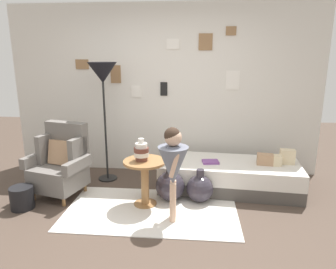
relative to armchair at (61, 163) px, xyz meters
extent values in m
plane|color=#4C3D33|center=(1.28, -0.88, -0.44)|extent=(12.00, 12.00, 0.00)
cube|color=silver|center=(1.28, 1.07, 0.86)|extent=(4.80, 0.10, 2.60)
cube|color=white|center=(0.85, 1.02, 0.85)|extent=(0.15, 0.02, 0.17)
cube|color=gray|center=(0.85, 1.01, 0.85)|extent=(0.12, 0.01, 0.14)
cube|color=olive|center=(1.90, 1.02, 1.59)|extent=(0.20, 0.02, 0.24)
cube|color=slate|center=(1.90, 1.01, 1.59)|extent=(0.16, 0.01, 0.19)
cube|color=olive|center=(2.26, 1.02, 1.74)|extent=(0.15, 0.02, 0.13)
cube|color=slate|center=(2.26, 1.01, 1.74)|extent=(0.12, 0.01, 0.10)
cube|color=black|center=(1.28, 1.02, 0.90)|extent=(0.11, 0.02, 0.21)
cube|color=#A4A4A2|center=(1.28, 1.01, 0.90)|extent=(0.08, 0.01, 0.16)
cube|color=olive|center=(0.53, 1.02, 1.12)|extent=(0.16, 0.02, 0.27)
cube|color=silver|center=(0.53, 1.01, 1.12)|extent=(0.12, 0.01, 0.21)
cube|color=olive|center=(0.00, 1.02, 1.26)|extent=(0.20, 0.02, 0.15)
cube|color=beige|center=(0.00, 1.01, 1.26)|extent=(0.16, 0.01, 0.11)
cube|color=white|center=(2.32, 1.02, 1.04)|extent=(0.20, 0.02, 0.28)
cube|color=beige|center=(2.32, 1.01, 1.04)|extent=(0.16, 0.01, 0.22)
cube|color=white|center=(1.42, 1.02, 1.56)|extent=(0.19, 0.02, 0.15)
cube|color=gray|center=(1.42, 1.01, 1.56)|extent=(0.15, 0.01, 0.12)
cube|color=silver|center=(1.27, -0.37, -0.43)|extent=(2.07, 1.18, 0.01)
cylinder|color=olive|center=(-0.31, -0.22, -0.38)|extent=(0.04, 0.04, 0.12)
cylinder|color=olive|center=(0.15, -0.35, -0.38)|extent=(0.04, 0.04, 0.12)
cylinder|color=olive|center=(-0.19, 0.21, -0.38)|extent=(0.04, 0.04, 0.12)
cylinder|color=olive|center=(0.27, 0.09, -0.38)|extent=(0.04, 0.04, 0.12)
cube|color=slate|center=(-0.02, -0.07, -0.17)|extent=(0.73, 0.70, 0.30)
cube|color=slate|center=(0.04, 0.15, 0.26)|extent=(0.62, 0.29, 0.55)
cube|color=slate|center=(-0.24, 0.10, 0.17)|extent=(0.16, 0.32, 0.39)
cube|color=slate|center=(0.26, -0.04, 0.17)|extent=(0.16, 0.32, 0.39)
cube|color=slate|center=(-0.34, 0.00, 0.05)|extent=(0.22, 0.51, 0.14)
cube|color=slate|center=(0.29, -0.17, 0.05)|extent=(0.22, 0.51, 0.14)
cube|color=tan|center=(0.01, 0.03, 0.14)|extent=(0.39, 0.25, 0.33)
cube|color=#4C4742|center=(2.26, 0.36, -0.35)|extent=(1.96, 0.96, 0.18)
cube|color=silver|center=(2.26, 0.36, -0.15)|extent=(1.96, 0.96, 0.22)
cube|color=beige|center=(3.04, 0.38, 0.06)|extent=(0.21, 0.14, 0.20)
cube|color=beige|center=(2.85, 0.29, 0.03)|extent=(0.18, 0.13, 0.14)
cube|color=tan|center=(2.73, 0.30, 0.04)|extent=(0.23, 0.15, 0.15)
cylinder|color=#9E7042|center=(1.17, -0.22, -0.43)|extent=(0.29, 0.29, 0.02)
cylinder|color=#9E7042|center=(1.17, -0.22, -0.15)|extent=(0.10, 0.10, 0.54)
cylinder|color=#9E7042|center=(1.17, -0.22, 0.14)|extent=(0.53, 0.53, 0.03)
cylinder|color=brown|center=(1.13, -0.22, 0.18)|extent=(0.15, 0.15, 0.05)
cylinder|color=white|center=(1.13, -0.22, 0.23)|extent=(0.18, 0.18, 0.05)
cylinder|color=brown|center=(1.13, -0.22, 0.29)|extent=(0.18, 0.18, 0.05)
cylinder|color=white|center=(1.13, -0.22, 0.34)|extent=(0.15, 0.15, 0.05)
cylinder|color=white|center=(1.13, -0.22, 0.40)|extent=(0.07, 0.07, 0.06)
cylinder|color=black|center=(0.46, 0.57, -0.43)|extent=(0.28, 0.28, 0.02)
cylinder|color=black|center=(0.46, 0.57, 0.41)|extent=(0.03, 0.03, 1.65)
cone|color=black|center=(0.46, 0.57, 1.16)|extent=(0.41, 0.41, 0.29)
cylinder|color=#D8AD8E|center=(1.55, -0.61, -0.21)|extent=(0.07, 0.07, 0.47)
cylinder|color=#D8AD8E|center=(1.54, -0.51, -0.21)|extent=(0.07, 0.07, 0.47)
cone|color=slate|center=(1.54, -0.56, 0.22)|extent=(0.34, 0.34, 0.44)
cylinder|color=slate|center=(1.54, -0.56, 0.36)|extent=(0.17, 0.17, 0.17)
cylinder|color=#D8AD8E|center=(1.57, -0.68, 0.28)|extent=(0.13, 0.05, 0.30)
cylinder|color=#D8AD8E|center=(1.56, -0.44, 0.28)|extent=(0.13, 0.05, 0.30)
sphere|color=#D8AD8E|center=(1.54, -0.56, 0.54)|extent=(0.19, 0.19, 0.19)
sphere|color=#38281E|center=(1.53, -0.56, 0.57)|extent=(0.18, 0.18, 0.18)
cube|color=#7D4692|center=(2.00, 0.31, -0.02)|extent=(0.24, 0.19, 0.03)
sphere|color=#332D38|center=(1.47, -0.05, -0.25)|extent=(0.38, 0.38, 0.38)
cylinder|color=#332D38|center=(1.47, -0.05, -0.02)|extent=(0.11, 0.11, 0.09)
sphere|color=#332D38|center=(1.85, -0.06, -0.26)|extent=(0.35, 0.35, 0.35)
cylinder|color=#332D38|center=(1.85, -0.06, -0.05)|extent=(0.10, 0.10, 0.09)
cylinder|color=black|center=(-0.33, -0.45, -0.30)|extent=(0.28, 0.28, 0.28)
camera|label=1|loc=(1.78, -3.75, 1.40)|focal=32.98mm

